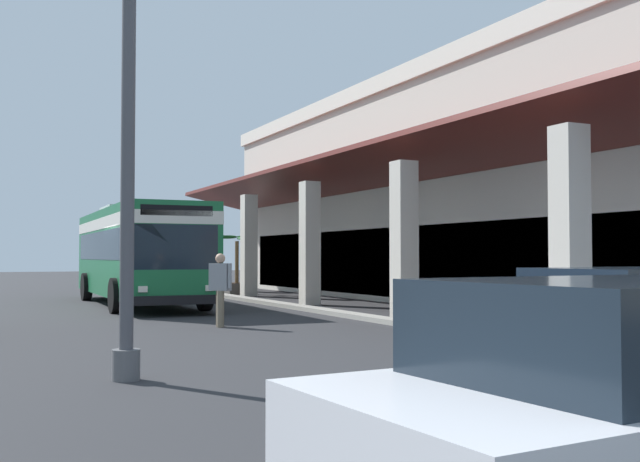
% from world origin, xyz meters
% --- Properties ---
extents(ground, '(120.00, 120.00, 0.00)m').
position_xyz_m(ground, '(0.00, 8.00, 0.00)').
color(ground, '#2D2D30').
extents(curb_strip, '(35.20, 0.50, 0.12)m').
position_xyz_m(curb_strip, '(0.14, 4.48, 0.06)').
color(curb_strip, '#9E998E').
rests_on(curb_strip, ground).
extents(plaza_building, '(29.63, 14.71, 8.01)m').
position_xyz_m(plaza_building, '(0.14, 14.11, 4.01)').
color(plaza_building, beige).
rests_on(plaza_building, ground).
extents(transit_bus, '(11.26, 2.99, 3.34)m').
position_xyz_m(transit_bus, '(-2.50, 0.49, 1.85)').
color(transit_bus, '#196638').
rests_on(transit_bus, ground).
extents(pedestrian, '(0.61, 0.47, 1.67)m').
position_xyz_m(pedestrian, '(6.22, 0.55, 0.93)').
color(pedestrian, '#726651').
rests_on(pedestrian, ground).
extents(potted_palm, '(1.81, 1.69, 2.53)m').
position_xyz_m(potted_palm, '(-7.68, 5.74, 0.57)').
color(potted_palm, '#4C4742').
rests_on(potted_palm, ground).
extents(lot_light_pole, '(0.60, 0.60, 7.18)m').
position_xyz_m(lot_light_pole, '(12.68, -2.79, 3.86)').
color(lot_light_pole, '#59595B').
rests_on(lot_light_pole, ground).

